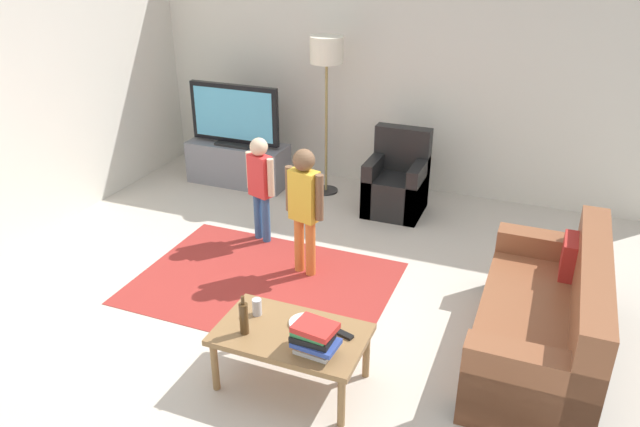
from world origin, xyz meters
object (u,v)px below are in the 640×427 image
coffee_table (291,338)px  tv_remote (342,333)px  couch (549,324)px  book_stack (314,338)px  bottle (244,318)px  soda_can (257,307)px  tv (234,116)px  armchair (397,185)px  child_center (304,201)px  floor_lamp (327,59)px  plate (305,323)px  tv_stand (238,164)px  child_near_tv (260,180)px

coffee_table → tv_remote: 0.34m
couch → book_stack: (-1.37, -1.05, 0.23)m
bottle → soda_can: size_ratio=2.38×
tv → couch: size_ratio=0.61×
armchair → coffee_table: (0.09, -2.97, 0.07)m
tv → child_center: size_ratio=0.94×
soda_can → floor_lamp: bearing=102.6°
tv → couch: (3.65, -2.06, -0.56)m
couch → soda_can: couch is taller
child_center → book_stack: (0.71, -1.50, -0.19)m
tv → tv_remote: (2.38, -2.89, -0.42)m
tv → plate: 3.59m
tv → soda_can: tv is taller
book_stack → soda_can: (-0.52, 0.22, -0.04)m
child_center → coffee_table: 1.51m
tv_stand → coffee_table: size_ratio=1.20×
couch → soda_can: size_ratio=15.00×
armchair → floor_lamp: 1.55m
tv → plate: tv is taller
book_stack → bottle: bottle is taller
plate → floor_lamp: bearing=108.8°
tv_stand → child_near_tv: 1.57m
child_center → tv_remote: (0.81, -1.28, -0.28)m
child_center → couch: bearing=-12.3°
child_near_tv → child_center: 0.77m
floor_lamp → coffee_table: floor_lamp is taller
armchair → child_near_tv: 1.60m
tv_remote → child_near_tv: bearing=147.5°
tv → coffee_table: tv is taller
tv_stand → soda_can: soda_can is taller
soda_can → plate: soda_can is taller
book_stack → child_near_tv: bearing=125.0°
couch → tv_remote: size_ratio=10.59×
book_stack → plate: book_stack is taller
couch → armchair: bearing=129.4°
bottle → soda_can: 0.23m
tv_remote → plate: size_ratio=0.77×
coffee_table → book_stack: bearing=-29.1°
tv_stand → soda_can: bearing=-58.9°
soda_can → plate: bearing=3.3°
tv → plate: bearing=-53.7°
floor_lamp → coffee_table: bearing=-72.7°
plate → couch: bearing=27.7°
tv_stand → plate: 3.58m
child_center → coffee_table: size_ratio=1.18×
floor_lamp → book_stack: floor_lamp is taller
tv_stand → floor_lamp: floor_lamp is taller
child_near_tv → coffee_table: 2.15m
tv_stand → child_near_tv: bearing=-52.5°
tv → floor_lamp: floor_lamp is taller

